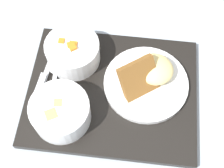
# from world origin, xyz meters

# --- Properties ---
(ground_plane) EXTENTS (4.00, 4.00, 0.00)m
(ground_plane) POSITION_xyz_m (0.00, 0.00, 0.00)
(ground_plane) COLOR #99A3AD
(serving_tray) EXTENTS (0.43, 0.36, 0.02)m
(serving_tray) POSITION_xyz_m (0.00, 0.00, 0.01)
(serving_tray) COLOR black
(serving_tray) RESTS_ON ground_plane
(bowl_salad) EXTENTS (0.13, 0.13, 0.07)m
(bowl_salad) POSITION_xyz_m (-0.09, 0.09, 0.05)
(bowl_salad) COLOR white
(bowl_salad) RESTS_ON serving_tray
(bowl_soup) EXTENTS (0.13, 0.13, 0.06)m
(bowl_soup) POSITION_xyz_m (-0.11, -0.06, 0.05)
(bowl_soup) COLOR white
(bowl_soup) RESTS_ON serving_tray
(plate_main) EXTENTS (0.19, 0.19, 0.08)m
(plate_main) POSITION_xyz_m (0.08, 0.02, 0.04)
(plate_main) COLOR white
(plate_main) RESTS_ON serving_tray
(knife) EXTENTS (0.06, 0.20, 0.01)m
(knife) POSITION_xyz_m (-0.16, 0.02, 0.02)
(knife) COLOR silver
(knife) RESTS_ON serving_tray
(spoon) EXTENTS (0.04, 0.15, 0.01)m
(spoon) POSITION_xyz_m (-0.13, 0.04, 0.02)
(spoon) COLOR silver
(spoon) RESTS_ON serving_tray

